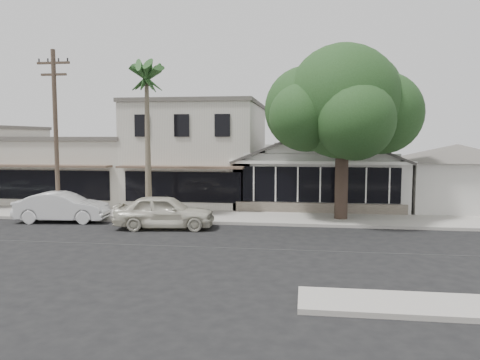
# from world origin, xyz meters

# --- Properties ---
(ground) EXTENTS (140.00, 140.00, 0.00)m
(ground) POSITION_xyz_m (0.00, 0.00, 0.00)
(ground) COLOR black
(ground) RESTS_ON ground
(sidewalk_north) EXTENTS (90.00, 3.50, 0.15)m
(sidewalk_north) POSITION_xyz_m (-8.00, 6.75, 0.07)
(sidewalk_north) COLOR #9E9991
(sidewalk_north) RESTS_ON ground
(corner_shop) EXTENTS (10.40, 8.60, 5.10)m
(corner_shop) POSITION_xyz_m (5.00, 12.47, 2.62)
(corner_shop) COLOR beige
(corner_shop) RESTS_ON ground
(side_cottage) EXTENTS (6.00, 6.00, 3.00)m
(side_cottage) POSITION_xyz_m (13.20, 11.50, 1.50)
(side_cottage) COLOR beige
(side_cottage) RESTS_ON ground
(row_building_near) EXTENTS (8.00, 10.00, 6.50)m
(row_building_near) POSITION_xyz_m (-3.00, 13.50, 3.25)
(row_building_near) COLOR beige
(row_building_near) RESTS_ON ground
(row_building_midnear) EXTENTS (10.00, 10.00, 4.20)m
(row_building_midnear) POSITION_xyz_m (-12.00, 13.50, 2.10)
(row_building_midnear) COLOR beige
(row_building_midnear) RESTS_ON ground
(utility_pole) EXTENTS (1.80, 0.24, 9.00)m
(utility_pole) POSITION_xyz_m (-9.00, 5.20, 4.79)
(utility_pole) COLOR brown
(utility_pole) RESTS_ON ground
(car_0) EXTENTS (5.02, 2.51, 1.64)m
(car_0) POSITION_xyz_m (-2.59, 3.59, 0.82)
(car_0) COLOR beige
(car_0) RESTS_ON ground
(car_1) EXTENTS (4.88, 2.15, 1.56)m
(car_1) POSITION_xyz_m (-8.42, 4.56, 0.78)
(car_1) COLOR silver
(car_1) RESTS_ON ground
(shade_tree) EXTENTS (8.30, 7.50, 9.21)m
(shade_tree) POSITION_xyz_m (5.97, 6.99, 6.06)
(shade_tree) COLOR #433229
(shade_tree) RESTS_ON ground
(palm_east) EXTENTS (3.32, 3.32, 8.72)m
(palm_east) POSITION_xyz_m (-4.13, 5.74, 7.51)
(palm_east) COLOR #726651
(palm_east) RESTS_ON ground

